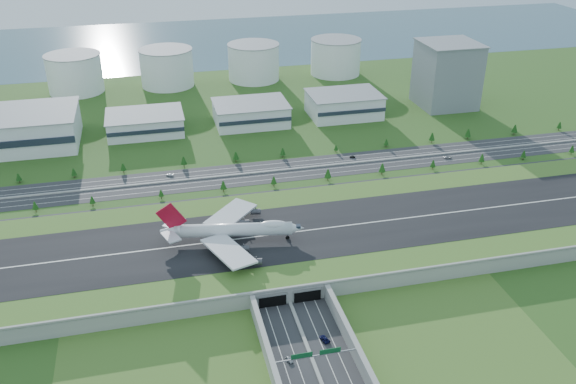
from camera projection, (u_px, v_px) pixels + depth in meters
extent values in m
plane|color=#244515|center=(269.00, 248.00, 333.55)|extent=(1200.00, 1200.00, 0.00)
cube|color=gray|center=(268.00, 242.00, 331.71)|extent=(520.00, 100.00, 8.00)
cube|color=#416322|center=(268.00, 235.00, 329.84)|extent=(520.00, 100.00, 0.16)
cube|color=black|center=(268.00, 235.00, 329.77)|extent=(520.00, 58.00, 0.12)
cube|color=silver|center=(268.00, 235.00, 329.74)|extent=(520.00, 0.90, 0.02)
cube|color=gray|center=(290.00, 288.00, 286.93)|extent=(520.00, 1.20, 1.20)
cube|color=gray|center=(275.00, 378.00, 241.59)|extent=(2.40, 100.00, 8.00)
cube|color=gray|center=(362.00, 363.00, 249.10)|extent=(2.40, 100.00, 8.00)
cube|color=black|center=(273.00, 301.00, 286.97)|extent=(13.00, 1.20, 6.00)
cube|color=black|center=(307.00, 295.00, 290.48)|extent=(13.00, 1.20, 6.00)
cylinder|color=gray|center=(270.00, 370.00, 245.97)|extent=(0.70, 0.70, 7.00)
cylinder|color=gray|center=(360.00, 355.00, 253.81)|extent=(0.70, 0.70, 7.00)
cube|color=gray|center=(316.00, 356.00, 248.19)|extent=(38.00, 0.50, 0.50)
cube|color=#0C4C23|center=(302.00, 356.00, 246.22)|extent=(9.00, 0.30, 2.40)
cube|color=#0C4C23|center=(330.00, 351.00, 248.70)|extent=(9.00, 0.30, 2.40)
cube|color=#28282B|center=(240.00, 175.00, 415.58)|extent=(560.00, 36.00, 0.12)
cylinder|color=#3D2819|center=(36.00, 210.00, 369.41)|extent=(0.50, 0.50, 2.44)
cone|color=#163D10|center=(35.00, 205.00, 367.98)|extent=(3.79, 3.79, 4.88)
cylinder|color=#3D2819|center=(93.00, 204.00, 376.30)|extent=(0.50, 0.50, 2.30)
cone|color=#163D10|center=(92.00, 200.00, 374.95)|extent=(3.58, 3.58, 4.60)
cylinder|color=#3D2819|center=(161.00, 197.00, 384.97)|extent=(0.50, 0.50, 2.16)
cone|color=#163D10|center=(161.00, 193.00, 383.70)|extent=(3.36, 3.36, 4.31)
cylinder|color=#3D2819|center=(224.00, 190.00, 393.01)|extent=(0.50, 0.50, 2.70)
cone|color=#163D10|center=(223.00, 185.00, 391.42)|extent=(4.20, 4.20, 5.40)
cylinder|color=#3D2819|center=(274.00, 184.00, 399.90)|extent=(0.50, 0.50, 2.53)
cone|color=#163D10|center=(274.00, 180.00, 398.42)|extent=(3.93, 3.93, 5.06)
cylinder|color=#3D2819|center=(328.00, 178.00, 407.43)|extent=(0.50, 0.50, 2.98)
cone|color=#163D10|center=(328.00, 173.00, 405.68)|extent=(4.64, 4.64, 5.97)
cylinder|color=#3D2819|center=(382.00, 173.00, 415.39)|extent=(0.50, 0.50, 2.99)
cone|color=#163D10|center=(382.00, 167.00, 413.63)|extent=(4.65, 4.65, 5.98)
cylinder|color=#3D2819|center=(433.00, 167.00, 423.25)|extent=(0.50, 0.50, 2.45)
cone|color=#163D10|center=(433.00, 163.00, 421.81)|extent=(3.81, 3.81, 4.90)
cylinder|color=#3D2819|center=(481.00, 162.00, 430.90)|extent=(0.50, 0.50, 2.72)
cone|color=#163D10|center=(482.00, 158.00, 429.30)|extent=(4.23, 4.23, 5.43)
cylinder|color=#3D2819|center=(523.00, 158.00, 437.81)|extent=(0.50, 0.50, 2.43)
cone|color=#163D10|center=(524.00, 154.00, 436.39)|extent=(3.78, 3.78, 4.86)
cylinder|color=#3D2819|center=(571.00, 153.00, 445.96)|extent=(0.50, 0.50, 2.49)
cone|color=#163D10|center=(572.00, 149.00, 444.50)|extent=(3.87, 3.87, 4.97)
cylinder|color=#3D2819|center=(19.00, 181.00, 404.20)|extent=(0.50, 0.50, 2.44)
cone|color=#163D10|center=(18.00, 177.00, 402.76)|extent=(3.80, 3.80, 4.88)
cylinder|color=#3D2819|center=(74.00, 176.00, 411.42)|extent=(0.50, 0.50, 2.38)
cone|color=#163D10|center=(74.00, 172.00, 410.03)|extent=(3.70, 3.70, 4.76)
cylinder|color=#3D2819|center=(124.00, 171.00, 418.08)|extent=(0.50, 0.50, 2.54)
cone|color=#163D10|center=(123.00, 167.00, 416.59)|extent=(3.96, 3.96, 5.09)
cylinder|color=#3D2819|center=(184.00, 165.00, 426.51)|extent=(0.50, 0.50, 2.85)
cone|color=#163D10|center=(184.00, 160.00, 424.84)|extent=(4.43, 4.43, 5.69)
cylinder|color=#3D2819|center=(236.00, 160.00, 434.13)|extent=(0.50, 0.50, 2.79)
cone|color=#163D10|center=(236.00, 155.00, 432.49)|extent=(4.34, 4.34, 5.58)
cylinder|color=#3D2819|center=(283.00, 156.00, 441.23)|extent=(0.50, 0.50, 2.59)
cone|color=#163D10|center=(283.00, 151.00, 439.71)|extent=(4.03, 4.03, 5.18)
cylinder|color=#3D2819|center=(336.00, 151.00, 449.69)|extent=(0.50, 0.50, 1.98)
cone|color=#163D10|center=(336.00, 148.00, 448.53)|extent=(3.09, 3.09, 3.97)
cylinder|color=#3D2819|center=(386.00, 146.00, 457.74)|extent=(0.50, 0.50, 2.37)
cone|color=#163D10|center=(386.00, 142.00, 456.35)|extent=(3.69, 3.69, 4.75)
cylinder|color=#3D2819|center=(432.00, 141.00, 465.26)|extent=(0.50, 0.50, 2.92)
cone|color=#163D10|center=(432.00, 136.00, 463.55)|extent=(4.54, 4.54, 5.84)
cylinder|color=#3D2819|center=(467.00, 137.00, 471.46)|extent=(0.50, 0.50, 3.00)
cone|color=#163D10|center=(468.00, 133.00, 469.70)|extent=(4.67, 4.67, 6.00)
cylinder|color=#3D2819|center=(514.00, 133.00, 479.80)|extent=(0.50, 0.50, 2.97)
cone|color=#163D10|center=(515.00, 128.00, 478.06)|extent=(4.61, 4.61, 5.93)
cylinder|color=#3D2819|center=(559.00, 129.00, 488.15)|extent=(0.50, 0.50, 2.56)
cone|color=#163D10|center=(560.00, 125.00, 486.65)|extent=(3.99, 3.99, 5.12)
cube|color=white|center=(145.00, 123.00, 481.83)|extent=(58.00, 42.00, 15.00)
cube|color=white|center=(251.00, 113.00, 498.91)|extent=(58.00, 42.00, 17.00)
cube|color=white|center=(344.00, 105.00, 514.95)|extent=(58.00, 42.00, 19.00)
cube|color=gray|center=(447.00, 75.00, 530.59)|extent=(46.00, 46.00, 55.00)
cylinder|color=white|center=(75.00, 74.00, 568.50)|extent=(50.00, 50.00, 35.00)
cylinder|color=white|center=(167.00, 68.00, 586.04)|extent=(50.00, 50.00, 35.00)
cylinder|color=white|center=(254.00, 62.00, 603.57)|extent=(50.00, 50.00, 35.00)
cylinder|color=white|center=(336.00, 57.00, 621.11)|extent=(50.00, 50.00, 35.00)
cube|color=#355766|center=(189.00, 42.00, 748.12)|extent=(1200.00, 260.00, 0.06)
cylinder|color=silver|center=(234.00, 230.00, 322.29)|extent=(62.18, 18.08, 7.08)
cone|color=silver|center=(296.00, 228.00, 323.87)|extent=(9.97, 8.55, 7.08)
cone|color=silver|center=(171.00, 231.00, 320.49)|extent=(12.15, 8.95, 7.08)
ellipsoid|color=silver|center=(273.00, 225.00, 322.12)|extent=(15.83, 8.13, 4.35)
cube|color=silver|center=(228.00, 251.00, 306.02)|extent=(25.63, 36.14, 1.75)
cube|color=silver|center=(231.00, 214.00, 339.35)|extent=(32.99, 34.22, 1.75)
cylinder|color=#38383D|center=(244.00, 249.00, 312.40)|extent=(6.25, 4.30, 3.32)
cylinder|color=#38383D|center=(256.00, 262.00, 301.93)|extent=(6.25, 4.30, 3.32)
cylinder|color=#38383D|center=(244.00, 223.00, 335.93)|extent=(6.25, 4.30, 3.32)
cylinder|color=#38383D|center=(256.00, 212.00, 347.02)|extent=(6.25, 4.30, 3.32)
cube|color=silver|center=(171.00, 236.00, 313.77)|extent=(10.34, 13.68, 0.66)
cube|color=silver|center=(174.00, 222.00, 326.51)|extent=(12.93, 13.56, 0.66)
cube|color=#A50B23|center=(171.00, 217.00, 316.68)|extent=(15.68, 3.81, 16.58)
cylinder|color=black|center=(288.00, 238.00, 326.32)|extent=(2.10, 0.77, 2.10)
cylinder|color=black|center=(226.00, 243.00, 321.61)|extent=(2.10, 0.77, 2.10)
cylinder|color=black|center=(226.00, 236.00, 327.88)|extent=(2.10, 0.77, 2.10)
cylinder|color=black|center=(213.00, 243.00, 321.29)|extent=(2.10, 0.77, 2.10)
cylinder|color=black|center=(214.00, 236.00, 327.56)|extent=(2.10, 0.77, 2.10)
imported|color=#B8B8BD|center=(289.00, 359.00, 255.24)|extent=(3.16, 4.84, 1.53)
imported|color=#0A0E36|center=(324.00, 339.00, 266.52)|extent=(4.27, 6.36, 1.62)
imported|color=black|center=(352.00, 157.00, 440.44)|extent=(4.25, 2.65, 1.32)
imported|color=#A5A6AA|center=(448.00, 157.00, 439.58)|extent=(6.01, 3.61, 1.56)
imported|color=white|center=(170.00, 175.00, 413.88)|extent=(5.45, 3.99, 1.47)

